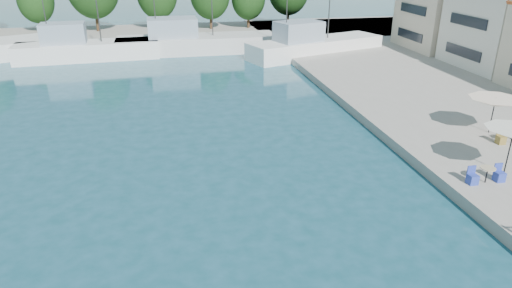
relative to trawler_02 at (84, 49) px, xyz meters
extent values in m
cube|color=gray|center=(6.59, 11.74, -0.77)|extent=(90.00, 16.00, 0.60)
cube|color=white|center=(38.59, -13.26, 3.03)|extent=(8.00, 8.50, 7.00)
cube|color=beige|center=(38.59, -4.26, 3.28)|extent=(8.60, 8.50, 7.50)
cube|color=white|center=(0.37, 0.03, -0.37)|extent=(14.48, 4.68, 2.20)
cube|color=#8899A8|center=(-1.76, -0.12, 1.73)|extent=(4.46, 3.14, 2.00)
cylinder|color=#2D2D2D|center=(1.79, 0.12, 4.73)|extent=(0.12, 0.12, 8.00)
cylinder|color=#2D2D2D|center=(-3.19, -0.22, 3.73)|extent=(0.10, 0.10, 6.00)
cube|color=silver|center=(11.83, 1.45, -0.37)|extent=(17.54, 4.74, 2.20)
cube|color=#8899A8|center=(9.20, 1.42, 1.73)|extent=(5.28, 3.55, 2.00)
cylinder|color=#2D2D2D|center=(7.46, 1.41, 3.73)|extent=(0.10, 0.10, 6.00)
cube|color=white|center=(24.12, -2.98, -0.37)|extent=(15.78, 8.60, 2.20)
cube|color=#8899A8|center=(21.94, -3.71, 1.73)|extent=(5.32, 4.35, 2.00)
cylinder|color=#2D2D2D|center=(20.49, -4.19, 3.73)|extent=(0.10, 0.10, 6.00)
cylinder|color=#3F2B19|center=(-7.72, 16.04, 1.02)|extent=(0.36, 0.36, 2.98)
ellipsoid|color=#143611|center=(-7.72, 16.04, 3.41)|extent=(4.54, 4.54, 5.67)
cylinder|color=#3F2B19|center=(-0.29, 14.78, 1.76)|extent=(0.36, 0.36, 4.46)
cylinder|color=#3F2B19|center=(7.73, 15.25, 1.31)|extent=(0.36, 0.36, 3.55)
cylinder|color=#3F2B19|center=(14.66, 13.70, 1.29)|extent=(0.36, 0.36, 3.53)
cylinder|color=#3F2B19|center=(19.81, 13.52, 1.05)|extent=(0.36, 0.36, 3.04)
cylinder|color=#3F2B19|center=(25.81, 14.92, 1.45)|extent=(0.36, 0.36, 3.85)
cylinder|color=black|center=(23.89, -32.81, 0.69)|extent=(0.06, 0.06, 2.32)
cylinder|color=black|center=(26.69, -27.89, 0.59)|extent=(0.06, 0.06, 2.12)
cone|color=#F9DFC1|center=(26.69, -27.89, 1.40)|extent=(3.01, 3.01, 0.50)
cylinder|color=black|center=(22.38, -33.47, -0.10)|extent=(0.06, 0.06, 0.74)
cylinder|color=tan|center=(22.38, -33.47, 0.27)|extent=(0.70, 0.70, 0.04)
cube|color=#2A3FAB|center=(23.08, -33.47, -0.24)|extent=(0.42, 0.42, 0.46)
cube|color=#2A3FAB|center=(21.68, -33.47, -0.24)|extent=(0.42, 0.42, 0.46)
cylinder|color=black|center=(26.88, -29.55, -0.10)|extent=(0.06, 0.06, 0.74)
cube|color=olive|center=(26.18, -29.55, -0.24)|extent=(0.42, 0.42, 0.46)
camera|label=1|loc=(8.19, -49.84, 9.54)|focal=32.00mm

